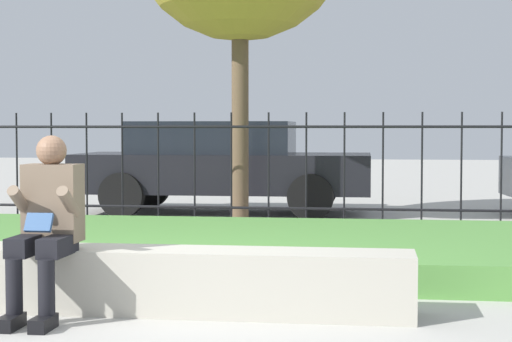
% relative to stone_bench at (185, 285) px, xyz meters
% --- Properties ---
extents(ground_plane, '(60.00, 60.00, 0.00)m').
position_rel_stone_bench_xyz_m(ground_plane, '(-0.21, 0.00, -0.20)').
color(ground_plane, '#B2AFA8').
extents(stone_bench, '(3.19, 0.47, 0.45)m').
position_rel_stone_bench_xyz_m(stone_bench, '(0.00, 0.00, 0.00)').
color(stone_bench, '#B7B2A3').
rests_on(stone_bench, ground_plane).
extents(person_seated_reader, '(0.42, 0.73, 1.25)m').
position_rel_stone_bench_xyz_m(person_seated_reader, '(-0.90, -0.27, 0.48)').
color(person_seated_reader, black).
rests_on(person_seated_reader, ground_plane).
extents(grass_berm, '(8.60, 3.27, 0.26)m').
position_rel_stone_bench_xyz_m(grass_berm, '(-0.21, 2.33, -0.07)').
color(grass_berm, '#569342').
rests_on(grass_berm, ground_plane).
extents(iron_fence, '(6.60, 0.03, 1.50)m').
position_rel_stone_bench_xyz_m(iron_fence, '(-0.21, 4.75, 0.58)').
color(iron_fence, black).
rests_on(iron_fence, ground_plane).
extents(car_parked_center, '(4.45, 1.85, 1.40)m').
position_rel_stone_bench_xyz_m(car_parked_center, '(-0.98, 7.00, 0.55)').
color(car_parked_center, black).
rests_on(car_parked_center, ground_plane).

